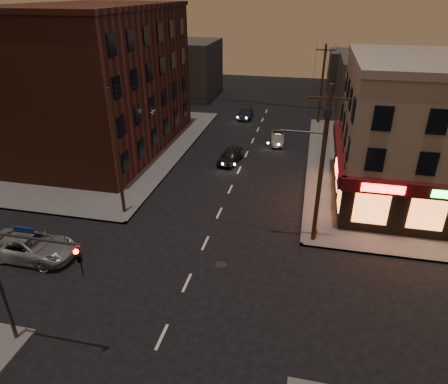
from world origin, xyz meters
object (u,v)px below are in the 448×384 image
(sedan_mid, at_px, (277,138))
(sedan_far, at_px, (246,113))
(fire_hydrant, at_px, (315,232))
(suv_cross, at_px, (30,246))
(sedan_near, at_px, (230,156))

(sedan_mid, distance_m, sedan_far, 9.88)
(sedan_far, xyz_separation_m, fire_hydrant, (9.09, -26.25, -0.03))
(suv_cross, bearing_deg, fire_hydrant, -71.36)
(sedan_near, height_order, fire_hydrant, sedan_near)
(sedan_mid, xyz_separation_m, fire_hydrant, (4.21, -17.66, -0.02))
(fire_hydrant, bearing_deg, sedan_far, 109.10)
(suv_cross, distance_m, sedan_far, 32.89)
(sedan_near, xyz_separation_m, sedan_mid, (3.82, 6.09, -0.07))
(sedan_near, relative_size, sedan_mid, 1.08)
(suv_cross, distance_m, sedan_near, 19.40)
(suv_cross, xyz_separation_m, sedan_near, (8.82, 17.28, -0.10))
(sedan_mid, bearing_deg, fire_hydrant, -83.64)
(fire_hydrant, bearing_deg, sedan_mid, 103.42)
(sedan_mid, height_order, sedan_far, sedan_far)
(sedan_far, bearing_deg, suv_cross, -107.07)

